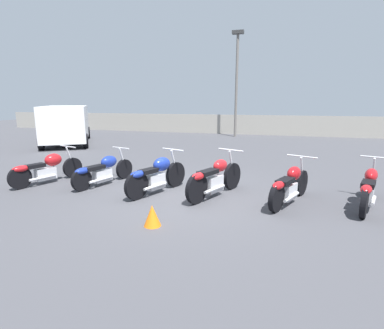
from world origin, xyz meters
The scene contains 11 objects.
ground_plane centered at (0.00, 0.00, 0.00)m, with size 60.00×60.00×0.00m, color #424247.
fence_back centered at (0.00, 14.21, 0.66)m, with size 40.00×0.04×1.32m.
light_pole_left centered at (-0.76, 12.74, 3.85)m, with size 0.70×0.35×6.39m.
motorcycle_slot_0 centered at (-4.00, 0.05, 0.41)m, with size 0.94×2.02×0.95m.
motorcycle_slot_1 centered at (-2.42, 0.35, 0.40)m, with size 0.82×2.00×0.93m.
motorcycle_slot_2 centered at (-0.74, 0.08, 0.45)m, with size 0.94×1.92×1.02m.
motorcycle_slot_3 centered at (0.68, 0.23, 0.44)m, with size 1.02×2.02×1.05m.
motorcycle_slot_4 centered at (2.36, 0.20, 0.41)m, with size 1.00×1.94×0.98m.
motorcycle_slot_5 centered at (3.95, 0.42, 0.42)m, with size 0.88×2.10×0.99m.
parked_van centered at (-8.86, 6.92, 1.11)m, with size 4.68×5.55×1.98m.
traffic_cone_far centered at (-0.02, -1.80, 0.20)m, with size 0.31×0.31×0.39m.
Camera 1 is at (2.13, -6.46, 2.21)m, focal length 28.00 mm.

